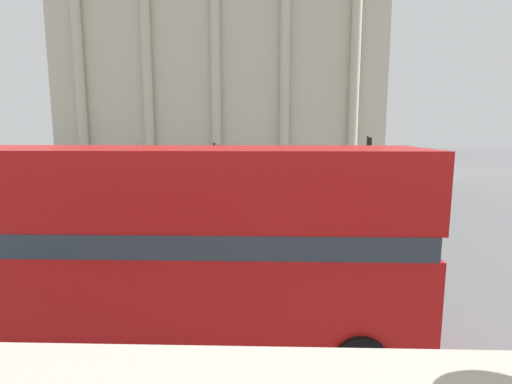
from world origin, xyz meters
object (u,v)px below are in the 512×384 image
object	(u,v)px
plaza_building_left	(224,60)
traffic_light_far	(368,157)
traffic_light_mid	(216,171)
pedestrian_yellow	(64,228)
car_navy	(291,221)
double_decker_bus	(150,240)
car_black	(279,186)
pedestrian_white	(362,177)
traffic_light_near	(165,212)

from	to	relation	value
plaza_building_left	traffic_light_far	size ratio (longest dim) A/B	7.78
plaza_building_left	traffic_light_mid	distance (m)	27.73
traffic_light_mid	pedestrian_yellow	bearing A→B (deg)	-134.14
traffic_light_far	car_navy	bearing A→B (deg)	-117.85
plaza_building_left	double_decker_bus	bearing A→B (deg)	-86.31
car_black	pedestrian_white	size ratio (longest dim) A/B	2.40
traffic_light_near	traffic_light_far	size ratio (longest dim) A/B	0.81
double_decker_bus	car_navy	bearing A→B (deg)	70.28
double_decker_bus	car_navy	distance (m)	9.81
traffic_light_near	car_black	distance (m)	17.07
pedestrian_white	traffic_light_mid	bearing A→B (deg)	-42.69
car_black	traffic_light_near	bearing A→B (deg)	-47.34
double_decker_bus	pedestrian_white	bearing A→B (deg)	68.16
double_decker_bus	pedestrian_yellow	distance (m)	8.64
car_navy	pedestrian_white	bearing A→B (deg)	-92.79
traffic_light_near	pedestrian_yellow	distance (m)	5.84
double_decker_bus	traffic_light_near	xyz separation A→B (m)	(-0.60, 3.48, -0.15)
pedestrian_white	pedestrian_yellow	bearing A→B (deg)	-43.45
car_black	pedestrian_yellow	size ratio (longest dim) A/B	2.55
plaza_building_left	car_black	distance (m)	21.98
pedestrian_white	pedestrian_yellow	distance (m)	22.32
traffic_light_far	car_black	xyz separation A→B (m)	(-6.30, -0.49, -2.02)
traffic_light_far	car_navy	xyz separation A→B (m)	(-6.07, -11.50, -2.02)
plaza_building_left	traffic_light_near	xyz separation A→B (m)	(1.84, -34.39, -10.03)
plaza_building_left	traffic_light_mid	xyz separation A→B (m)	(2.27, -25.89, -9.66)
car_black	pedestrian_yellow	distance (m)	15.90
traffic_light_far	car_black	size ratio (longest dim) A/B	1.00
traffic_light_near	traffic_light_far	xyz separation A→B (m)	(10.11, 17.06, 0.49)
traffic_light_near	double_decker_bus	bearing A→B (deg)	-80.15
traffic_light_near	car_navy	world-z (taller)	traffic_light_near
traffic_light_mid	pedestrian_white	world-z (taller)	traffic_light_mid
traffic_light_far	pedestrian_yellow	size ratio (longest dim) A/B	2.55
traffic_light_mid	car_navy	world-z (taller)	traffic_light_mid
double_decker_bus	pedestrian_yellow	bearing A→B (deg)	129.96
traffic_light_far	pedestrian_yellow	world-z (taller)	traffic_light_far
plaza_building_left	traffic_light_mid	size ratio (longest dim) A/B	8.19
car_black	pedestrian_white	bearing A→B (deg)	80.40
double_decker_bus	car_black	size ratio (longest dim) A/B	2.63
car_navy	pedestrian_yellow	world-z (taller)	pedestrian_yellow
traffic_light_near	car_navy	xyz separation A→B (m)	(4.04, 5.56, -1.53)
plaza_building_left	traffic_light_near	bearing A→B (deg)	-86.94
traffic_light_far	plaza_building_left	bearing A→B (deg)	124.60
traffic_light_mid	traffic_light_near	bearing A→B (deg)	-92.91
pedestrian_yellow	plaza_building_left	bearing A→B (deg)	83.82
traffic_light_mid	car_navy	xyz separation A→B (m)	(3.61, -2.94, -1.90)
car_navy	car_black	bearing A→B (deg)	-67.33
car_black	plaza_building_left	bearing A→B (deg)	163.22
pedestrian_white	pedestrian_yellow	xyz separation A→B (m)	(-15.11, -16.43, -0.07)
double_decker_bus	traffic_light_far	distance (m)	22.63
traffic_light_near	traffic_light_mid	distance (m)	8.52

